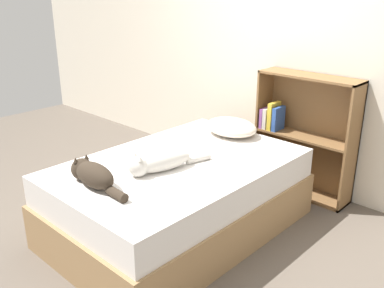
{
  "coord_description": "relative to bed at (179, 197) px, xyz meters",
  "views": [
    {
      "loc": [
        2.07,
        -2.06,
        1.8
      ],
      "look_at": [
        0.0,
        0.14,
        0.67
      ],
      "focal_mm": 40.0,
      "sensor_mm": 36.0,
      "label": 1
    }
  ],
  "objects": [
    {
      "name": "wall_back",
      "position": [
        0.0,
        1.38,
        0.97
      ],
      "size": [
        8.0,
        0.06,
        2.5
      ],
      "color": "silver",
      "rests_on": "ground_plane"
    },
    {
      "name": "cat_dark",
      "position": [
        -0.13,
        -0.66,
        0.37
      ],
      "size": [
        0.55,
        0.18,
        0.17
      ],
      "rotation": [
        0.0,
        0.0,
        3.1
      ],
      "color": "#33281E",
      "rests_on": "bed"
    },
    {
      "name": "ground_plane",
      "position": [
        0.0,
        0.0,
        -0.28
      ],
      "size": [
        8.0,
        8.0,
        0.0
      ],
      "primitive_type": "plane",
      "color": "brown"
    },
    {
      "name": "bed",
      "position": [
        0.0,
        0.0,
        0.0
      ],
      "size": [
        1.23,
        1.9,
        0.57
      ],
      "color": "#99754C",
      "rests_on": "ground_plane"
    },
    {
      "name": "cat_light",
      "position": [
        0.02,
        -0.22,
        0.36
      ],
      "size": [
        0.25,
        0.64,
        0.16
      ],
      "rotation": [
        0.0,
        0.0,
        4.45
      ],
      "color": "beige",
      "rests_on": "bed"
    },
    {
      "name": "pillow",
      "position": [
        -0.1,
        0.74,
        0.36
      ],
      "size": [
        0.48,
        0.36,
        0.14
      ],
      "color": "beige",
      "rests_on": "bed"
    },
    {
      "name": "bookshelf",
      "position": [
        0.32,
        1.26,
        0.28
      ],
      "size": [
        0.89,
        0.26,
        1.09
      ],
      "color": "brown",
      "rests_on": "ground_plane"
    }
  ]
}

